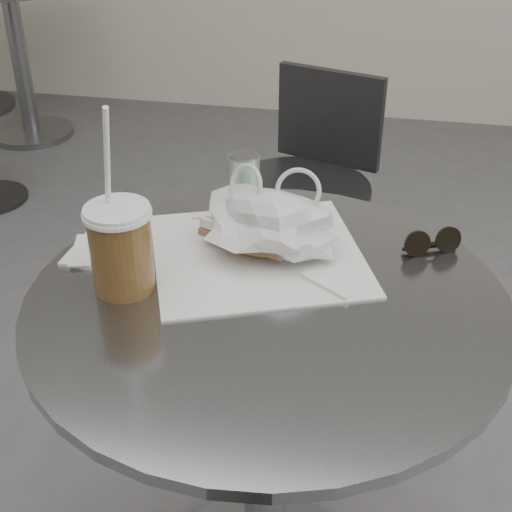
% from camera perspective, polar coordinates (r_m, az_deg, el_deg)
% --- Properties ---
extents(cafe_table, '(0.76, 0.76, 0.74)m').
position_cam_1_polar(cafe_table, '(1.29, 0.79, -13.26)').
color(cafe_table, slate).
rests_on(cafe_table, ground).
extents(bg_table, '(0.70, 0.70, 0.74)m').
position_cam_1_polar(bg_table, '(3.68, -18.57, 15.88)').
color(bg_table, slate).
rests_on(bg_table, ground).
extents(chair_far, '(0.42, 0.45, 0.77)m').
position_cam_1_polar(chair_far, '(2.12, 3.86, 2.53)').
color(chair_far, '#2C2C2E').
rests_on(chair_far, ground).
extents(sandwich_paper, '(0.44, 0.43, 0.00)m').
position_cam_1_polar(sandwich_paper, '(1.22, 0.13, 0.17)').
color(sandwich_paper, white).
rests_on(sandwich_paper, cafe_table).
extents(banh_mi, '(0.22, 0.15, 0.07)m').
position_cam_1_polar(banh_mi, '(1.20, -0.74, 1.69)').
color(banh_mi, tan).
rests_on(banh_mi, sandwich_paper).
extents(iced_coffee, '(0.11, 0.11, 0.31)m').
position_cam_1_polar(iced_coffee, '(1.12, -10.77, 0.73)').
color(iced_coffee, brown).
rests_on(iced_coffee, cafe_table).
extents(sunglasses, '(0.10, 0.06, 0.05)m').
position_cam_1_polar(sunglasses, '(1.25, 13.90, 1.00)').
color(sunglasses, black).
rests_on(sunglasses, cafe_table).
extents(plastic_bag, '(0.26, 0.23, 0.11)m').
position_cam_1_polar(plastic_bag, '(1.20, 1.08, 2.55)').
color(plastic_bag, silver).
rests_on(plastic_bag, cafe_table).
extents(napkin_stack, '(0.13, 0.13, 0.01)m').
position_cam_1_polar(napkin_stack, '(1.25, -12.07, 0.40)').
color(napkin_stack, white).
rests_on(napkin_stack, cafe_table).
extents(drink_can, '(0.06, 0.06, 0.11)m').
position_cam_1_polar(drink_can, '(1.34, -0.98, 5.91)').
color(drink_can, '#4F8958').
rests_on(drink_can, cafe_table).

